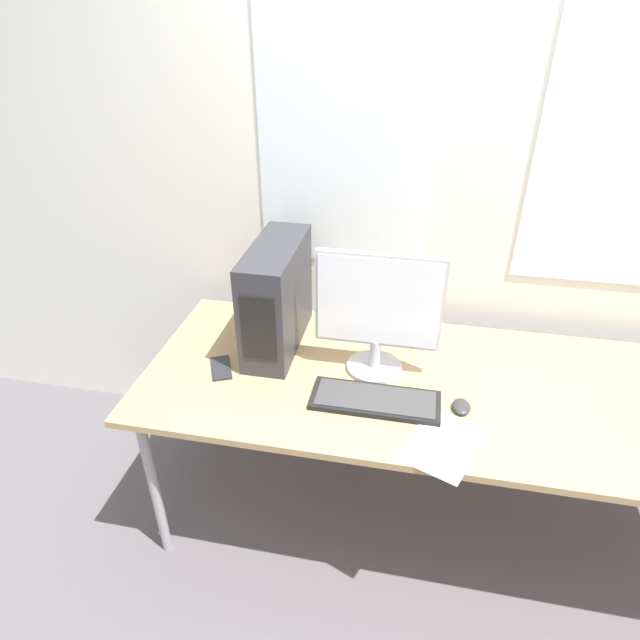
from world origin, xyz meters
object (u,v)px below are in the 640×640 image
object	(u,v)px
keyboard	(375,400)
mouse	(462,407)
cell_phone	(221,368)
pc_tower	(277,297)
monitor_main	(378,311)

from	to	relation	value
keyboard	mouse	distance (m)	0.31
keyboard	cell_phone	distance (m)	0.62
mouse	cell_phone	xyz separation A→B (m)	(-0.93, 0.06, -0.01)
pc_tower	keyboard	size ratio (longest dim) A/B	1.08
monitor_main	keyboard	xyz separation A→B (m)	(0.03, -0.20, -0.25)
monitor_main	mouse	distance (m)	0.46
monitor_main	keyboard	world-z (taller)	monitor_main
mouse	pc_tower	bearing A→B (deg)	158.96
pc_tower	keyboard	bearing A→B (deg)	-35.05
pc_tower	mouse	xyz separation A→B (m)	(0.75, -0.29, -0.21)
pc_tower	monitor_main	size ratio (longest dim) A/B	1.02
keyboard	cell_phone	bearing A→B (deg)	172.32
mouse	cell_phone	world-z (taller)	mouse
pc_tower	cell_phone	xyz separation A→B (m)	(-0.17, -0.23, -0.22)
pc_tower	monitor_main	distance (m)	0.43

